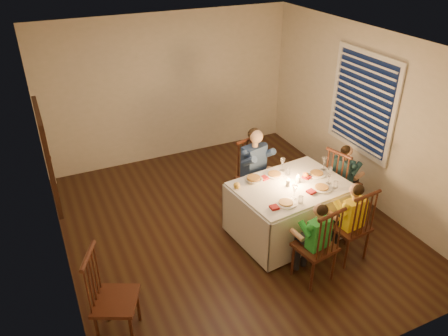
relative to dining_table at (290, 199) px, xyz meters
name	(u,v)px	position (x,y,z in m)	size (l,w,h in m)	color
ground	(231,226)	(-0.66, 0.47, -0.56)	(5.00, 5.00, 0.00)	black
wall_left	(51,184)	(-2.91, 0.47, 0.74)	(0.02, 5.00, 2.60)	beige
wall_right	(367,117)	(1.59, 0.47, 0.74)	(0.02, 5.00, 2.60)	beige
wall_back	(169,88)	(-0.66, 2.97, 0.74)	(4.50, 0.02, 2.60)	beige
ceiling	(233,46)	(-0.66, 0.47, 2.04)	(5.00, 5.00, 0.00)	white
dining_table	(290,199)	(0.00, 0.00, 0.00)	(1.62, 1.25, 0.76)	silver
chair_adult	(253,204)	(-0.10, 0.83, -0.56)	(0.44, 0.42, 1.07)	#39160F
chair_near_left	(311,276)	(-0.21, -0.89, -0.56)	(0.44, 0.42, 1.07)	#39160F
chair_near_right	(344,256)	(0.41, -0.75, -0.56)	(0.44, 0.42, 1.07)	#39160F
chair_end	(338,210)	(0.99, 0.13, -0.56)	(0.44, 0.42, 1.07)	#39160F
chair_extra	(121,333)	(-2.56, -0.74, -0.56)	(0.45, 0.43, 1.10)	#39160F
adult	(253,204)	(-0.10, 0.83, -0.56)	(0.48, 0.44, 1.28)	navy
child_green	(311,276)	(-0.21, -0.89, -0.56)	(0.36, 0.33, 1.09)	green
child_yellow	(344,256)	(0.41, -0.75, -0.56)	(0.38, 0.35, 1.12)	yellow
child_teal	(338,210)	(0.99, 0.13, -0.56)	(0.38, 0.35, 1.12)	#1B3A44
setting_adult	(275,175)	(-0.07, 0.32, 0.24)	(0.26, 0.26, 0.02)	white
setting_green	(286,203)	(-0.31, -0.35, 0.24)	(0.26, 0.26, 0.02)	white
setting_yellow	(321,188)	(0.31, -0.25, 0.24)	(0.26, 0.26, 0.02)	white
setting_teal	(317,174)	(0.47, 0.09, 0.24)	(0.26, 0.26, 0.02)	white
candle_left	(288,183)	(-0.06, -0.01, 0.28)	(0.06, 0.06, 0.10)	white
candle_right	(298,180)	(0.11, 0.01, 0.28)	(0.06, 0.06, 0.10)	white
squash	(237,185)	(-0.70, 0.24, 0.27)	(0.09, 0.09, 0.09)	gold
orange_fruit	(306,175)	(0.28, 0.08, 0.27)	(0.08, 0.08, 0.08)	orange
serving_bowl	(253,180)	(-0.42, 0.30, 0.25)	(0.23, 0.23, 0.06)	white
wall_mirror	(47,156)	(-2.88, 0.77, 0.94)	(0.06, 0.95, 1.15)	black
window_blinds	(362,103)	(1.54, 0.57, 0.94)	(0.07, 1.34, 1.54)	#0D1734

